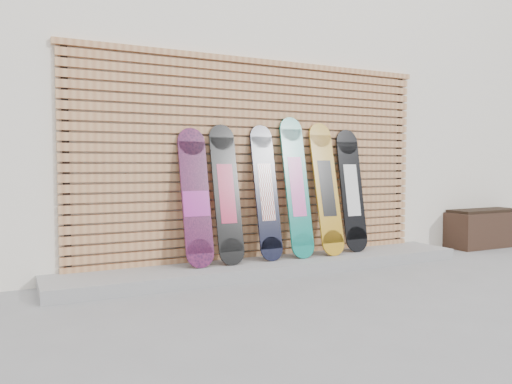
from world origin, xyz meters
The scene contains 11 objects.
ground centered at (0.00, 0.00, 0.00)m, with size 80.00×80.00×0.00m, color gray.
building centered at (0.50, 3.50, 1.80)m, with size 12.00×5.00×3.60m, color white.
concrete_step centered at (-0.15, 0.68, 0.06)m, with size 4.60×0.70×0.12m, color gray.
slat_wall centered at (-0.15, 0.97, 1.21)m, with size 4.26×0.08×2.29m.
planter_box centered at (3.26, 0.82, 0.26)m, with size 1.16×0.48×0.52m.
snowboard_0 centered at (-0.97, 0.78, 0.81)m, with size 0.29×0.33×1.40m.
snowboard_1 centered at (-0.64, 0.77, 0.84)m, with size 0.28×0.35×1.44m.
snowboard_2 centered at (-0.17, 0.78, 0.84)m, with size 0.26×0.33×1.45m.
snowboard_3 centered at (0.20, 0.77, 0.90)m, with size 0.28×0.35×1.56m.
snowboard_4 centered at (0.59, 0.76, 0.87)m, with size 0.29×0.37×1.50m.
snowboard_5 centered at (0.98, 0.80, 0.84)m, with size 0.30×0.29×1.44m.
Camera 1 is at (-2.65, -3.96, 1.14)m, focal length 35.00 mm.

